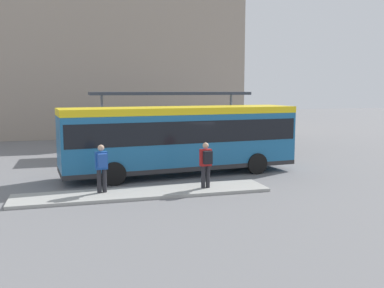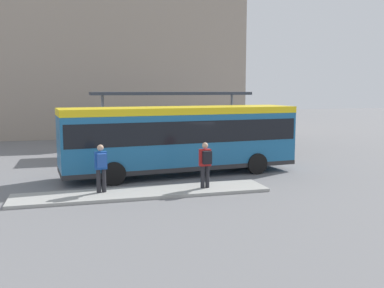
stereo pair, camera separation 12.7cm
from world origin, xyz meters
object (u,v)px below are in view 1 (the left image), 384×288
at_px(city_bus, 181,135).
at_px(pedestrian_waiting, 102,165).
at_px(bicycle_orange, 284,149).
at_px(bicycle_blue, 278,147).
at_px(pedestrian_companion, 206,162).
at_px(potted_planter_near_shelter, 244,144).

height_order(city_bus, pedestrian_waiting, city_bus).
relative_size(bicycle_orange, bicycle_blue, 0.99).
bearing_deg(city_bus, pedestrian_waiting, -146.19).
distance_m(city_bus, pedestrian_companion, 3.52).
bearing_deg(potted_planter_near_shelter, pedestrian_waiting, -138.66).
xyz_separation_m(pedestrian_companion, potted_planter_near_shelter, (5.04, 8.22, -0.47)).
height_order(bicycle_blue, potted_planter_near_shelter, potted_planter_near_shelter).
distance_m(bicycle_orange, potted_planter_near_shelter, 2.46).
bearing_deg(pedestrian_waiting, pedestrian_companion, -102.23).
relative_size(city_bus, potted_planter_near_shelter, 8.33).
distance_m(pedestrian_waiting, bicycle_orange, 13.55).
xyz_separation_m(city_bus, bicycle_orange, (7.53, 4.22, -1.48)).
xyz_separation_m(city_bus, bicycle_blue, (7.52, 4.89, -1.48)).
relative_size(city_bus, pedestrian_waiting, 6.14).
bearing_deg(city_bus, bicycle_blue, 27.52).
bearing_deg(pedestrian_waiting, potted_planter_near_shelter, -56.30).
bearing_deg(bicycle_orange, pedestrian_companion, -39.35).
height_order(bicycle_orange, potted_planter_near_shelter, potted_planter_near_shelter).
distance_m(pedestrian_companion, potted_planter_near_shelter, 9.65).
relative_size(pedestrian_companion, bicycle_orange, 1.09).
height_order(pedestrian_waiting, bicycle_orange, pedestrian_waiting).
bearing_deg(potted_planter_near_shelter, pedestrian_companion, -121.54).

